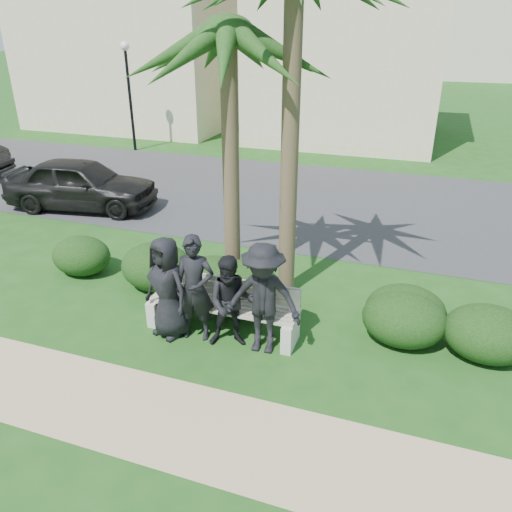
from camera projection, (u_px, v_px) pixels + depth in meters
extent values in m
plane|color=#1C4915|center=(216.00, 346.00, 8.37)|extent=(160.00, 160.00, 0.00)
cube|color=tan|center=(164.00, 419.00, 6.83)|extent=(30.00, 1.60, 0.01)
cube|color=#2D2D30|center=(321.00, 201.00, 15.21)|extent=(160.00, 8.00, 0.01)
cube|color=beige|center=(141.00, 54.00, 25.89)|extent=(10.00, 8.00, 7.00)
cube|color=beige|center=(352.00, 58.00, 22.57)|extent=(8.00, 8.00, 7.00)
cylinder|color=black|center=(130.00, 102.00, 20.49)|extent=(0.12, 0.12, 4.00)
sphere|color=white|center=(125.00, 46.00, 19.60)|extent=(0.36, 0.36, 0.36)
cube|color=#A89C8D|center=(222.00, 308.00, 8.55)|extent=(2.65, 0.63, 0.04)
cube|color=#A89C8D|center=(227.00, 286.00, 8.66)|extent=(2.64, 0.07, 0.31)
cube|color=beige|center=(159.00, 308.00, 9.03)|extent=(0.18, 0.61, 0.48)
cube|color=beige|center=(290.00, 333.00, 8.29)|extent=(0.18, 0.61, 0.48)
imported|color=black|center=(167.00, 288.00, 8.35)|extent=(1.02, 0.83, 1.80)
imported|color=black|center=(195.00, 288.00, 8.26)|extent=(0.75, 0.56, 1.87)
imported|color=black|center=(231.00, 302.00, 8.10)|extent=(0.93, 0.82, 1.61)
imported|color=black|center=(263.00, 299.00, 7.89)|extent=(1.28, 0.79, 1.91)
ellipsoid|color=black|center=(81.00, 255.00, 10.69)|extent=(1.28, 1.06, 0.84)
ellipsoid|color=black|center=(157.00, 265.00, 10.06)|extent=(1.48, 1.23, 0.97)
ellipsoid|color=black|center=(216.00, 278.00, 9.66)|extent=(1.35, 1.12, 0.88)
ellipsoid|color=black|center=(242.00, 285.00, 9.31)|extent=(1.47, 1.21, 0.96)
ellipsoid|color=black|center=(406.00, 310.00, 8.58)|extent=(1.37, 1.13, 0.89)
ellipsoid|color=black|center=(404.00, 318.00, 8.33)|extent=(1.39, 1.15, 0.91)
ellipsoid|color=black|center=(488.00, 332.00, 7.94)|extent=(1.39, 1.15, 0.91)
cylinder|color=brown|center=(231.00, 169.00, 9.50)|extent=(0.32, 0.32, 4.81)
cylinder|color=brown|center=(290.00, 146.00, 8.87)|extent=(0.32, 0.32, 5.87)
imported|color=black|center=(81.00, 184.00, 14.32)|extent=(4.53, 2.40, 1.47)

